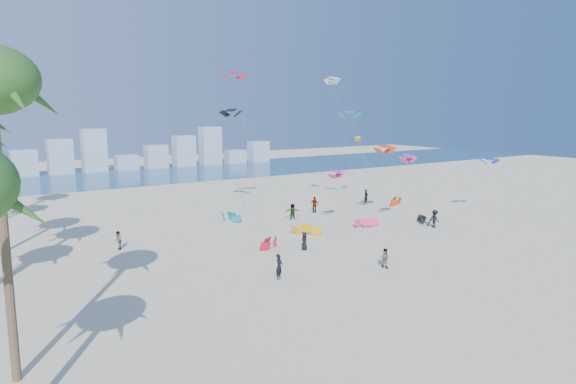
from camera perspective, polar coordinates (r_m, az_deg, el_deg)
ground at (r=33.58m, az=11.18°, el=-11.65°), size 220.00×220.00×0.00m
ocean at (r=97.44m, az=-20.15°, el=1.51°), size 220.00×220.00×0.00m
kitesurfer_near at (r=36.45m, az=-1.00°, el=-8.30°), size 0.79×0.73×1.82m
kitesurfer_mid at (r=39.63m, az=10.75°, el=-7.25°), size 0.77×0.88×1.53m
kitesurfers_far at (r=53.92m, az=3.86°, el=-2.65°), size 33.25×14.72×1.93m
grounded_kites at (r=53.77m, az=4.99°, el=-3.17°), size 27.36×15.50×0.93m
flying_kites at (r=56.75m, az=5.48°, el=7.63°), size 28.02×23.03×16.41m
distant_skyline at (r=106.59m, az=-22.14°, el=3.67°), size 85.00×3.00×8.40m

